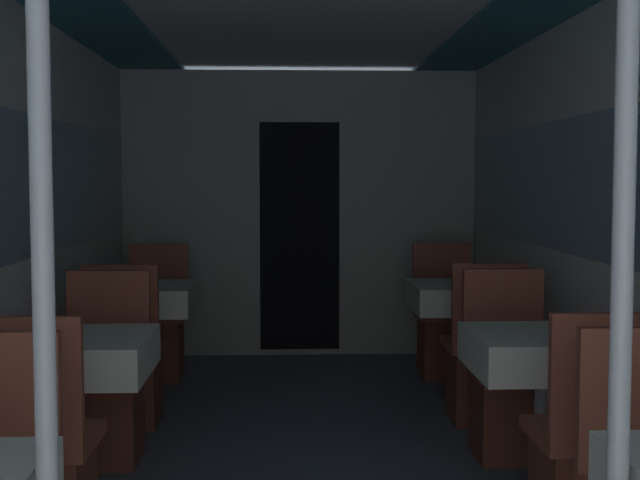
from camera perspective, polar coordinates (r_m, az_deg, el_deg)
wall_right at (r=4.28m, az=19.10°, el=0.43°), size 0.05×8.64×2.29m
bulkhead_far at (r=7.19m, az=-1.32°, el=1.66°), size 2.83×0.09×2.29m
support_pole_left_0 at (r=2.11m, az=-17.27°, el=-3.98°), size 0.05×0.05×2.29m
dining_table_left_1 at (r=4.05m, az=-15.46°, el=-7.45°), size 0.66×0.66×0.75m
chair_left_far_1 at (r=4.70m, az=-13.69°, el=-10.06°), size 0.42×0.42×0.95m
dining_table_left_2 at (r=5.84m, az=-11.32°, el=-3.90°), size 0.66×0.66×0.75m
chair_left_near_2 at (r=5.31m, az=-12.29°, el=-8.39°), size 0.42×0.42×0.95m
chair_left_far_2 at (r=6.48m, az=-10.44°, el=-6.14°), size 0.42×0.42×0.95m
support_pole_right_0 at (r=2.18m, az=18.74°, el=-3.76°), size 0.05×0.05×2.29m
dining_table_right_1 at (r=4.11m, az=14.20°, el=-7.27°), size 0.66×0.66×0.75m
chair_right_near_1 at (r=3.64m, az=16.87°, el=-14.28°), size 0.42×0.42×0.95m
chair_right_far_1 at (r=4.75m, az=12.05°, el=-9.88°), size 0.42×0.42×0.95m
dining_table_right_2 at (r=5.88m, az=9.09°, el=-3.82°), size 0.66×0.66×0.75m
chair_right_near_2 at (r=5.36m, az=10.33°, el=-8.26°), size 0.42×0.42×0.95m
chair_right_far_2 at (r=6.51m, az=8.02°, el=-6.05°), size 0.42×0.42×0.95m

